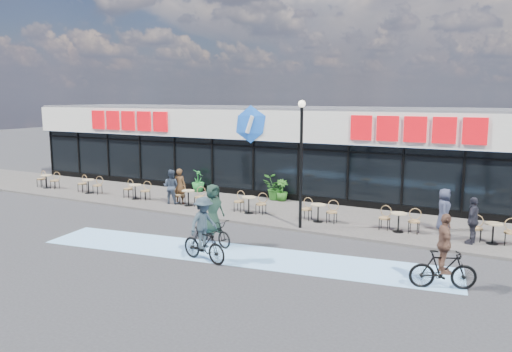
% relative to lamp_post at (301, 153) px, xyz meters
% --- Properties ---
extents(ground, '(120.00, 120.00, 0.00)m').
position_rel_lamp_post_xyz_m(ground, '(-4.62, -2.30, -3.05)').
color(ground, '#28282B').
rests_on(ground, ground).
extents(sidewalk, '(44.00, 5.00, 0.10)m').
position_rel_lamp_post_xyz_m(sidewalk, '(-4.62, 2.20, -3.00)').
color(sidewalk, '#55504C').
rests_on(sidewalk, ground).
extents(bike_lane, '(14.17, 4.13, 0.01)m').
position_rel_lamp_post_xyz_m(bike_lane, '(-0.62, -3.80, -3.05)').
color(bike_lane, '#7EBAEE').
rests_on(bike_lane, ground).
extents(building, '(30.60, 6.57, 4.75)m').
position_rel_lamp_post_xyz_m(building, '(-4.62, 7.63, -0.71)').
color(building, black).
rests_on(building, ground).
extents(lamp_post, '(0.28, 0.28, 4.94)m').
position_rel_lamp_post_xyz_m(lamp_post, '(0.00, 0.00, 0.00)').
color(lamp_post, black).
rests_on(lamp_post, sidewalk).
extents(bistro_set_0, '(1.54, 0.62, 0.90)m').
position_rel_lamp_post_xyz_m(bistro_set_0, '(-15.91, 1.27, -2.50)').
color(bistro_set_0, '#C7B580').
rests_on(bistro_set_0, sidewalk).
extents(bistro_set_1, '(1.54, 0.62, 0.90)m').
position_rel_lamp_post_xyz_m(bistro_set_1, '(-12.67, 1.27, -2.50)').
color(bistro_set_1, '#C7B580').
rests_on(bistro_set_1, sidewalk).
extents(bistro_set_2, '(1.54, 0.62, 0.90)m').
position_rel_lamp_post_xyz_m(bistro_set_2, '(-9.43, 1.27, -2.50)').
color(bistro_set_2, '#C7B580').
rests_on(bistro_set_2, sidewalk).
extents(bistro_set_3, '(1.54, 0.62, 0.90)m').
position_rel_lamp_post_xyz_m(bistro_set_3, '(-6.19, 1.27, -2.50)').
color(bistro_set_3, '#C7B580').
rests_on(bistro_set_3, sidewalk).
extents(bistro_set_4, '(1.54, 0.62, 0.90)m').
position_rel_lamp_post_xyz_m(bistro_set_4, '(-2.95, 1.27, -2.50)').
color(bistro_set_4, '#C7B580').
rests_on(bistro_set_4, sidewalk).
extents(bistro_set_5, '(1.54, 0.62, 0.90)m').
position_rel_lamp_post_xyz_m(bistro_set_5, '(0.29, 1.27, -2.50)').
color(bistro_set_5, '#C7B580').
rests_on(bistro_set_5, sidewalk).
extents(bistro_set_6, '(1.54, 0.62, 0.90)m').
position_rel_lamp_post_xyz_m(bistro_set_6, '(3.53, 1.27, -2.50)').
color(bistro_set_6, '#C7B580').
rests_on(bistro_set_6, sidewalk).
extents(bistro_set_7, '(1.54, 0.62, 0.90)m').
position_rel_lamp_post_xyz_m(bistro_set_7, '(6.77, 1.27, -2.50)').
color(bistro_set_7, '#C7B580').
rests_on(bistro_set_7, sidewalk).
extents(potted_plant_left, '(0.95, 0.95, 1.20)m').
position_rel_lamp_post_xyz_m(potted_plant_left, '(-7.83, 4.34, -2.35)').
color(potted_plant_left, '#1E6B29').
rests_on(potted_plant_left, sidewalk).
extents(potted_plant_mid, '(0.84, 0.84, 1.06)m').
position_rel_lamp_post_xyz_m(potted_plant_mid, '(-2.80, 4.26, -2.42)').
color(potted_plant_mid, '#225217').
rests_on(potted_plant_mid, sidewalk).
extents(potted_plant_right, '(1.45, 1.40, 1.23)m').
position_rel_lamp_post_xyz_m(potted_plant_right, '(-3.24, 4.28, -2.34)').
color(potted_plant_right, '#225919').
rests_on(potted_plant_right, sidewalk).
extents(patron_left, '(0.67, 0.49, 1.69)m').
position_rel_lamp_post_xyz_m(patron_left, '(-6.85, 1.42, -2.11)').
color(patron_left, '#492F1A').
rests_on(patron_left, sidewalk).
extents(patron_right, '(0.90, 0.76, 1.65)m').
position_rel_lamp_post_xyz_m(patron_right, '(-7.21, 1.21, -2.13)').
color(patron_right, '#303A4A').
rests_on(patron_right, sidewalk).
extents(pedestrian_a, '(0.58, 1.03, 1.66)m').
position_rel_lamp_post_xyz_m(pedestrian_a, '(6.12, 0.86, -2.12)').
color(pedestrian_a, black).
rests_on(pedestrian_a, sidewalk).
extents(pedestrian_b, '(0.60, 0.85, 1.63)m').
position_rel_lamp_post_xyz_m(pedestrian_b, '(4.99, 2.22, -2.14)').
color(pedestrian_b, '#2B3044').
rests_on(pedestrian_b, sidewalk).
extents(cyclist_a, '(1.91, 1.15, 2.17)m').
position_rel_lamp_post_xyz_m(cyclist_a, '(-1.93, -3.25, -2.22)').
color(cyclist_a, black).
rests_on(cyclist_a, ground).
extents(cyclist_b, '(1.86, 1.13, 2.10)m').
position_rel_lamp_post_xyz_m(cyclist_b, '(5.79, -3.73, -2.22)').
color(cyclist_b, black).
rests_on(cyclist_b, ground).
extents(cyclist_c, '(1.89, 1.17, 2.09)m').
position_rel_lamp_post_xyz_m(cyclist_c, '(-1.21, -4.90, -2.14)').
color(cyclist_c, black).
rests_on(cyclist_c, ground).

